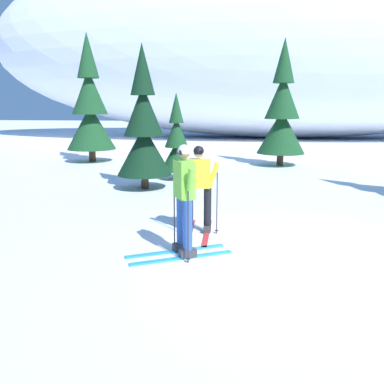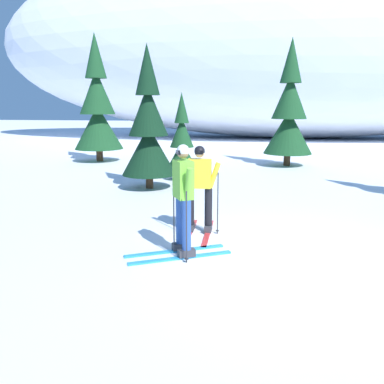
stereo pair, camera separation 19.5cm
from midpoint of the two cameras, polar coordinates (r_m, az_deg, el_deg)
ground_plane at (r=6.92m, az=14.39°, el=-9.39°), size 120.00×120.00×0.00m
skier_lime_jacket at (r=6.73m, az=-0.47°, el=-0.81°), size 1.77×1.20×1.86m
skier_yellow_jacket at (r=7.97m, az=1.74°, el=0.62°), size 0.83×1.75×1.72m
pine_tree_far_left at (r=18.87m, az=-12.72°, el=11.22°), size 2.14×2.14×5.55m
pine_tree_center_left at (r=12.32m, az=-5.63°, el=8.63°), size 1.63×1.63×4.23m
pine_tree_center at (r=13.89m, az=-1.02°, el=6.76°), size 1.12×1.12×2.90m
pine_tree_center_right at (r=17.47m, az=13.69°, el=10.56°), size 1.98×1.98×5.13m
snow_ridge_background at (r=33.37m, az=14.56°, el=19.78°), size 46.17×15.41×14.44m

